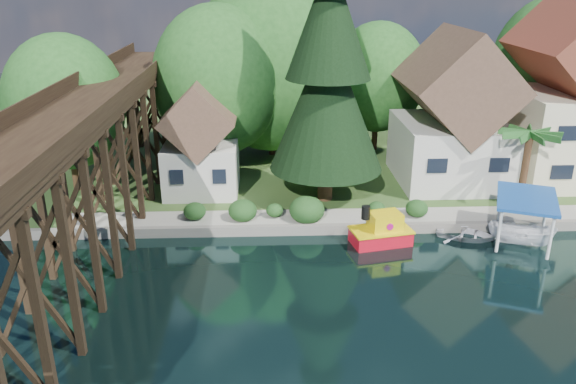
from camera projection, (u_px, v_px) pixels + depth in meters
name	position (u px, v px, depth m)	size (l,w,h in m)	color
ground	(402.00, 304.00, 27.07)	(140.00, 140.00, 0.00)	black
bank	(328.00, 124.00, 58.65)	(140.00, 52.00, 0.50)	#2F4E1F
seawall	(437.00, 227.00, 34.56)	(60.00, 0.40, 0.62)	slate
promenade	(463.00, 215.00, 35.77)	(50.00, 2.60, 0.06)	gray
trestle_bridge	(85.00, 169.00, 29.36)	(4.12, 44.18, 9.30)	black
house_left	(453.00, 119.00, 40.38)	(7.64, 8.64, 11.02)	beige
house_center	(575.00, 99.00, 40.72)	(8.65, 9.18, 13.89)	beige
shed	(201.00, 145.00, 38.78)	(5.09, 5.40, 7.85)	beige
bg_trees	(360.00, 77.00, 44.27)	(49.90, 13.30, 10.57)	#382314
shrubs	(297.00, 208.00, 35.08)	(15.76, 2.47, 1.70)	#193D15
conifer	(328.00, 68.00, 35.27)	(7.48, 7.48, 18.42)	#382314
palm_tree	(530.00, 137.00, 35.78)	(4.45, 4.45, 5.40)	#382314
tugboat	(382.00, 231.00, 32.96)	(3.83, 2.62, 2.55)	red
boat_white_a	(466.00, 233.00, 33.74)	(2.48, 3.48, 0.72)	white
boat_canopy	(523.00, 225.00, 32.59)	(4.75, 5.55, 3.01)	white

